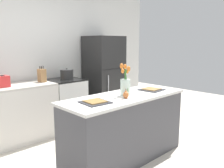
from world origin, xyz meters
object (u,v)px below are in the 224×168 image
Objects in this scene: pear_figurine at (126,95)px; plate_setting_left at (95,102)px; plate_setting_right at (152,89)px; stove_range at (66,103)px; knife_block at (42,75)px; flower_vase at (125,85)px; cooking_pot at (67,74)px; refrigerator at (104,77)px.

pear_figurine is 0.38× the size of plate_setting_left.
plate_setting_right is (0.65, 0.09, -0.04)m from pear_figurine.
knife_block is at bearing 176.85° from stove_range.
stove_range is 2.83× the size of plate_setting_left.
flower_vase is 1.64m from cooking_pot.
knife_block is (-0.49, 0.00, 0.02)m from cooking_pot.
pear_figurine is at bearing -97.13° from stove_range.
flower_vase is (-1.06, -1.61, 0.19)m from refrigerator.
stove_range is at bearing 68.74° from plate_setting_left.
plate_setting_left is at bearing -134.20° from refrigerator.
stove_range is 7.43× the size of pear_figurine.
stove_range is at bearing 104.91° from plate_setting_right.
pear_figurine is at bearing -171.87° from plate_setting_right.
knife_block reaches higher than cooking_pot.
plate_setting_left is at bearing -96.76° from knife_block.
refrigerator is 1.40m from knife_block.
refrigerator is at bearing -0.96° from knife_block.
plate_setting_right is at bearing -107.61° from refrigerator.
plate_setting_left is 1.32× the size of cooking_pot.
cooking_pot is at bearing 20.82° from stove_range.
pear_figurine is at bearing -12.49° from plate_setting_left.
refrigerator is 4.02× the size of flower_vase.
stove_range is 0.72m from knife_block.
plate_setting_right is (0.54, -0.02, -0.14)m from flower_vase.
plate_setting_right is at bearing -1.82° from flower_vase.
plate_setting_left is (-1.58, -1.63, 0.05)m from refrigerator.
flower_vase is at bearing 46.55° from pear_figurine.
flower_vase reaches higher than plate_setting_right.
refrigerator is 13.89× the size of pear_figurine.
cooking_pot is at bearing -0.42° from knife_block.
refrigerator is 2.27m from plate_setting_left.
refrigerator is 0.91m from cooking_pot.
stove_range is 1.80m from pear_figurine.
refrigerator is at bearing 55.90° from pear_figurine.
pear_figurine is 0.50× the size of cooking_pot.
plate_setting_right is at bearing 0.00° from plate_setting_left.
stove_range is 1.74m from plate_setting_right.
plate_setting_left is 1.67m from knife_block.
flower_vase is 1.67m from knife_block.
plate_setting_left is at bearing -112.63° from cooking_pot.
plate_setting_right is (0.43, -1.63, 0.44)m from stove_range.
refrigerator reaches higher than flower_vase.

